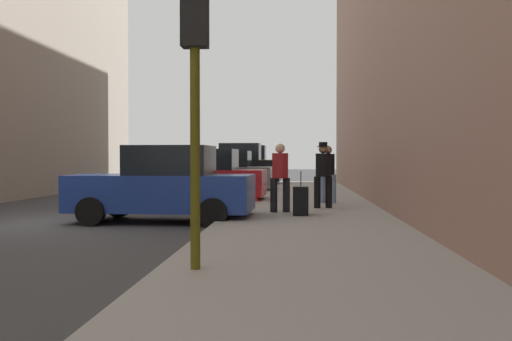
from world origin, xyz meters
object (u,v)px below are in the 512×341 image
object	(u,v)px
traffic_light	(195,55)
parked_bronze_suv	(247,165)
parked_black_suv	(237,167)
parked_red_hatchback	(202,178)
pedestrian_in_red_jacket	(280,174)
rolling_suitcase	(301,201)
pedestrian_in_jeans	(328,171)
parked_blue_sedan	(164,186)
fire_hydrant	(255,190)
parked_gray_coupe	(224,173)
pedestrian_with_fedora	(323,171)

from	to	relation	value
traffic_light	parked_bronze_suv	bearing A→B (deg)	93.73
parked_black_suv	parked_bronze_suv	world-z (taller)	same
parked_red_hatchback	pedestrian_in_red_jacket	bearing A→B (deg)	-58.58
rolling_suitcase	pedestrian_in_jeans	bearing A→B (deg)	77.07
parked_blue_sedan	fire_hydrant	xyz separation A→B (m)	(1.80, 4.60, -0.35)
parked_black_suv	parked_blue_sedan	bearing A→B (deg)	-90.00
parked_red_hatchback	fire_hydrant	bearing A→B (deg)	-25.63
pedestrian_in_jeans	parked_blue_sedan	bearing A→B (deg)	-135.09
parked_blue_sedan	pedestrian_in_red_jacket	size ratio (longest dim) A/B	2.49
fire_hydrant	parked_gray_coupe	bearing A→B (deg)	105.44
parked_black_suv	fire_hydrant	world-z (taller)	parked_black_suv
parked_bronze_suv	pedestrian_in_jeans	bearing A→B (deg)	-77.49
parked_blue_sedan	parked_black_suv	bearing A→B (deg)	90.00
parked_red_hatchback	fire_hydrant	xyz separation A→B (m)	(1.80, -0.87, -0.35)
parked_gray_coupe	traffic_light	bearing A→B (deg)	-83.91
parked_red_hatchback	traffic_light	bearing A→B (deg)	-81.01
parked_gray_coupe	rolling_suitcase	bearing A→B (deg)	-73.46
parked_bronze_suv	pedestrian_with_fedora	distance (m)	20.24
traffic_light	pedestrian_in_red_jacket	distance (m)	7.55
parked_bronze_suv	pedestrian_in_jeans	distance (m)	18.61
pedestrian_in_jeans	fire_hydrant	bearing A→B (deg)	165.25
parked_red_hatchback	rolling_suitcase	world-z (taller)	parked_red_hatchback
parked_black_suv	pedestrian_with_fedora	world-z (taller)	parked_black_suv
parked_red_hatchback	parked_black_suv	xyz separation A→B (m)	(-0.00, 11.25, 0.18)
parked_blue_sedan	parked_black_suv	xyz separation A→B (m)	(-0.00, 16.72, 0.18)
parked_red_hatchback	pedestrian_in_red_jacket	distance (m)	5.15
traffic_light	pedestrian_with_fedora	world-z (taller)	traffic_light
parked_bronze_suv	traffic_light	bearing A→B (deg)	-86.27
parked_blue_sedan	fire_hydrant	size ratio (longest dim) A/B	6.05
parked_red_hatchback	parked_gray_coupe	size ratio (longest dim) A/B	1.00
parked_blue_sedan	parked_red_hatchback	size ratio (longest dim) A/B	1.00
parked_blue_sedan	parked_gray_coupe	distance (m)	11.13
parked_blue_sedan	parked_gray_coupe	bearing A→B (deg)	90.00
rolling_suitcase	parked_gray_coupe	bearing A→B (deg)	106.54
parked_blue_sedan	parked_black_suv	distance (m)	16.72
traffic_light	pedestrian_in_jeans	xyz separation A→B (m)	(2.18, 10.26, -1.65)
parked_bronze_suv	pedestrian_in_jeans	xyz separation A→B (m)	(4.03, -18.17, 0.07)
parked_gray_coupe	parked_bronze_suv	world-z (taller)	parked_bronze_suv
fire_hydrant	pedestrian_with_fedora	world-z (taller)	pedestrian_with_fedora
parked_bronze_suv	pedestrian_in_red_jacket	world-z (taller)	parked_bronze_suv
parked_blue_sedan	rolling_suitcase	world-z (taller)	parked_blue_sedan
parked_blue_sedan	fire_hydrant	bearing A→B (deg)	68.61
parked_blue_sedan	parked_black_suv	world-z (taller)	parked_black_suv
traffic_light	pedestrian_with_fedora	xyz separation A→B (m)	(1.95, 8.55, -1.62)
pedestrian_in_jeans	parked_gray_coupe	bearing A→B (deg)	119.53
parked_bronze_suv	rolling_suitcase	xyz separation A→B (m)	(3.19, -21.81, -0.54)
parked_blue_sedan	traffic_light	xyz separation A→B (m)	(1.85, -6.24, 1.91)
parked_black_suv	parked_bronze_suv	distance (m)	5.47
rolling_suitcase	fire_hydrant	bearing A→B (deg)	108.22
parked_bronze_suv	rolling_suitcase	world-z (taller)	parked_bronze_suv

